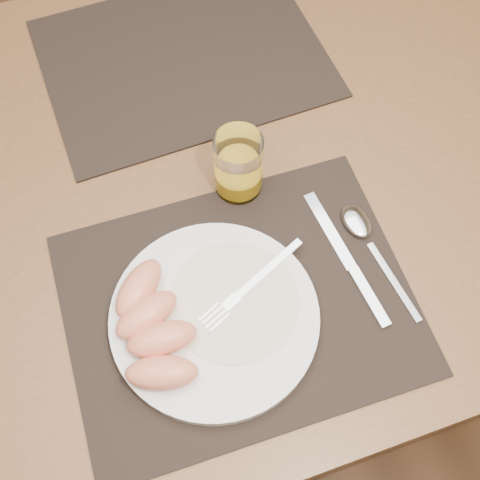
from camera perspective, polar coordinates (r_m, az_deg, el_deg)
The scene contains 11 objects.
ground at distance 1.58m, azimuth -1.71°, elevation -8.62°, with size 5.00×5.00×0.00m, color brown.
table at distance 0.97m, azimuth -2.75°, elevation 4.13°, with size 1.40×0.90×0.75m.
placemat_near at distance 0.80m, azimuth -0.13°, elevation -6.02°, with size 0.45×0.35×0.00m, color black.
placemat_far at distance 1.04m, azimuth -5.40°, elevation 16.82°, with size 0.45×0.35×0.00m, color black.
plate at distance 0.78m, azimuth -2.43°, elevation -7.34°, with size 0.27×0.27×0.02m, color white.
plate_dressing at distance 0.78m, azimuth -0.57°, elevation -5.80°, with size 0.17×0.17×0.00m.
fork at distance 0.78m, azimuth 0.47°, elevation -4.75°, with size 0.17×0.09×0.00m.
knife at distance 0.83m, azimuth 10.60°, elevation -2.67°, with size 0.03×0.22×0.01m.
spoon at distance 0.85m, azimuth 11.45°, elevation 0.96°, with size 0.04×0.19×0.01m.
juice_glass at distance 0.84m, azimuth -0.16°, elevation 6.93°, with size 0.07×0.07×0.10m.
grapefruit_wedges at distance 0.76m, azimuth -8.35°, elevation -8.23°, with size 0.10×0.19×0.04m.
Camera 1 is at (-0.12, -0.50, 1.49)m, focal length 45.00 mm.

